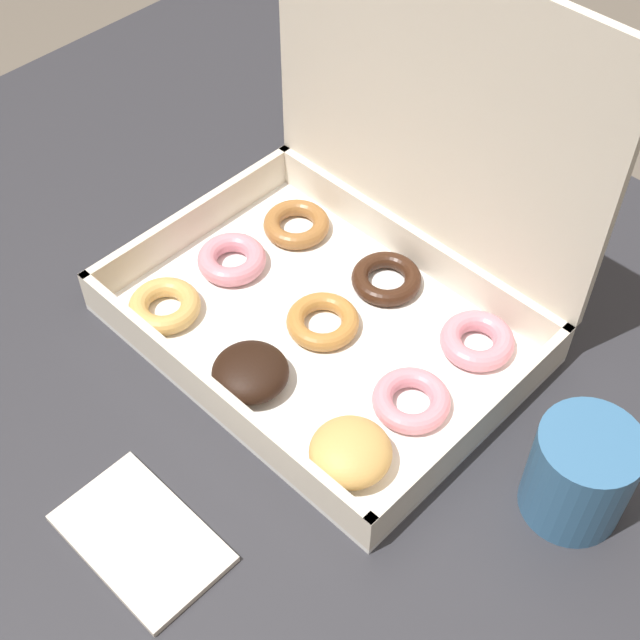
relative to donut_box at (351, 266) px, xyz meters
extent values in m
cube|color=#2D2D33|center=(0.00, -0.04, -0.08)|extent=(1.06, 0.76, 0.03)
cylinder|color=#2D2D33|center=(-0.49, 0.29, -0.47)|extent=(0.06, 0.06, 0.75)
cube|color=white|center=(0.00, -0.03, -0.06)|extent=(0.33, 0.24, 0.01)
cube|color=beige|center=(0.00, -0.15, -0.04)|extent=(0.33, 0.01, 0.04)
cube|color=beige|center=(0.00, 0.08, -0.04)|extent=(0.33, 0.01, 0.04)
cube|color=beige|center=(-0.17, -0.03, -0.04)|extent=(0.01, 0.24, 0.04)
cube|color=beige|center=(0.16, -0.03, -0.04)|extent=(0.01, 0.24, 0.04)
cube|color=beige|center=(0.00, 0.09, 0.11)|extent=(0.33, 0.01, 0.25)
torus|color=tan|center=(-0.11, -0.11, -0.05)|extent=(0.06, 0.06, 0.02)
ellipsoid|color=black|center=(-0.01, -0.11, -0.04)|extent=(0.06, 0.06, 0.03)
ellipsoid|color=tan|center=(0.11, -0.11, -0.04)|extent=(0.06, 0.06, 0.03)
torus|color=pink|center=(-0.11, -0.04, -0.05)|extent=(0.06, 0.06, 0.02)
torus|color=#B77A38|center=(-0.01, -0.03, -0.05)|extent=(0.06, 0.06, 0.02)
torus|color=pink|center=(0.10, -0.04, -0.05)|extent=(0.06, 0.06, 0.02)
torus|color=#9E6633|center=(-0.10, 0.04, -0.05)|extent=(0.06, 0.06, 0.02)
torus|color=#381E11|center=(0.00, 0.05, -0.05)|extent=(0.06, 0.06, 0.02)
torus|color=pink|center=(0.10, 0.04, -0.05)|extent=(0.06, 0.06, 0.02)
cylinder|color=teal|center=(0.24, -0.02, -0.02)|extent=(0.07, 0.07, 0.08)
cylinder|color=black|center=(0.24, -0.02, 0.02)|extent=(0.06, 0.06, 0.01)
cube|color=silver|center=(0.04, -0.26, -0.06)|extent=(0.12, 0.08, 0.01)
camera|label=1|loc=(0.34, -0.39, 0.52)|focal=50.00mm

